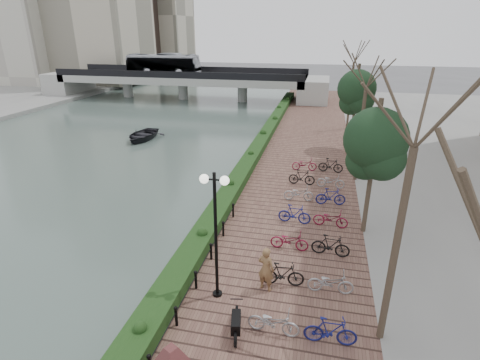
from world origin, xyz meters
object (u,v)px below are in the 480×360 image
(pedestrian, at_px, (266,269))
(boat, at_px, (142,135))
(lamppost, at_px, (215,210))
(motorcycle, at_px, (236,321))

(pedestrian, bearing_deg, boat, -34.46)
(pedestrian, bearing_deg, lamppost, 41.87)
(motorcycle, relative_size, pedestrian, 0.77)
(pedestrian, height_order, boat, pedestrian)
(pedestrian, distance_m, boat, 24.72)
(lamppost, xyz_separation_m, pedestrian, (1.70, 0.74, -2.63))
(lamppost, relative_size, boat, 1.09)
(lamppost, bearing_deg, boat, 122.89)
(lamppost, distance_m, motorcycle, 3.68)
(lamppost, relative_size, motorcycle, 3.53)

